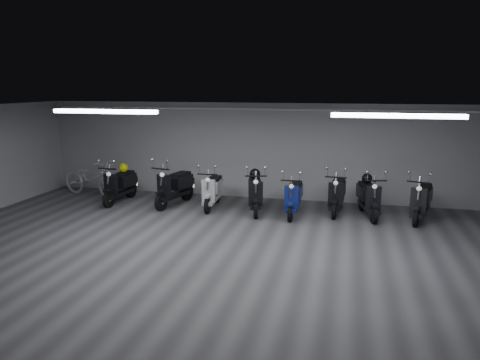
% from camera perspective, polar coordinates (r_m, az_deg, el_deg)
% --- Properties ---
extents(floor, '(14.00, 10.00, 0.01)m').
position_cam_1_polar(floor, '(8.81, -1.57, -10.14)').
color(floor, '#3E3E41').
rests_on(floor, ground).
extents(ceiling, '(14.00, 10.00, 0.01)m').
position_cam_1_polar(ceiling, '(8.18, -1.68, 8.43)').
color(ceiling, slate).
rests_on(ceiling, ground).
extents(back_wall, '(14.00, 0.01, 2.80)m').
position_cam_1_polar(back_wall, '(13.20, 4.06, 3.59)').
color(back_wall, '#97989A').
rests_on(back_wall, ground).
extents(front_wall, '(14.00, 0.01, 2.80)m').
position_cam_1_polar(front_wall, '(4.06, -21.27, -16.90)').
color(front_wall, '#97989A').
rests_on(front_wall, ground).
extents(fluor_strip_left, '(2.40, 0.18, 0.08)m').
position_cam_1_polar(fluor_strip_left, '(10.28, -16.69, 8.28)').
color(fluor_strip_left, white).
rests_on(fluor_strip_left, ceiling).
extents(fluor_strip_right, '(2.40, 0.18, 0.08)m').
position_cam_1_polar(fluor_strip_right, '(8.94, 19.20, 7.66)').
color(fluor_strip_right, white).
rests_on(fluor_strip_right, ceiling).
extents(conduit, '(13.60, 0.05, 0.05)m').
position_cam_1_polar(conduit, '(13.00, 4.08, 8.87)').
color(conduit, white).
rests_on(conduit, back_wall).
extents(scooter_0, '(0.70, 1.84, 1.35)m').
position_cam_1_polar(scooter_0, '(13.26, -14.96, 0.07)').
color(scooter_0, black).
rests_on(scooter_0, floor).
extents(scooter_1, '(1.03, 1.99, 1.41)m').
position_cam_1_polar(scooter_1, '(12.64, -8.31, -0.07)').
color(scooter_1, black).
rests_on(scooter_1, floor).
extents(scooter_2, '(0.70, 1.78, 1.30)m').
position_cam_1_polar(scooter_2, '(12.27, -3.51, -0.60)').
color(scooter_2, silver).
rests_on(scooter_2, floor).
extents(scooter_3, '(1.01, 1.90, 1.35)m').
position_cam_1_polar(scooter_3, '(11.86, 1.92, -0.90)').
color(scooter_3, black).
rests_on(scooter_3, floor).
extents(scooter_4, '(0.59, 1.72, 1.28)m').
position_cam_1_polar(scooter_4, '(11.62, 6.81, -1.42)').
color(scooter_4, navy).
rests_on(scooter_4, floor).
extents(scooter_5, '(0.73, 1.83, 1.33)m').
position_cam_1_polar(scooter_5, '(12.03, 12.19, -1.03)').
color(scooter_5, black).
rests_on(scooter_5, floor).
extents(scooter_8, '(0.94, 1.86, 1.32)m').
position_cam_1_polar(scooter_8, '(11.87, 15.93, -1.42)').
color(scooter_8, black).
rests_on(scooter_8, floor).
extents(scooter_9, '(1.10, 1.90, 1.35)m').
position_cam_1_polar(scooter_9, '(11.94, 21.95, -1.69)').
color(scooter_9, black).
rests_on(scooter_9, floor).
extents(bicycle, '(2.19, 1.24, 1.34)m').
position_cam_1_polar(bicycle, '(14.30, -18.34, 0.70)').
color(bicycle, silver).
rests_on(bicycle, floor).
extents(helmet_0, '(0.29, 0.29, 0.29)m').
position_cam_1_polar(helmet_0, '(12.04, 1.89, 0.78)').
color(helmet_0, black).
rests_on(helmet_0, scooter_3).
extents(helmet_1, '(0.26, 0.26, 0.26)m').
position_cam_1_polar(helmet_1, '(13.42, -14.48, 1.51)').
color(helmet_1, '#C7C70B').
rests_on(helmet_1, scooter_0).
extents(helmet_2, '(0.27, 0.27, 0.27)m').
position_cam_1_polar(helmet_2, '(12.04, 15.73, 0.20)').
color(helmet_2, black).
rests_on(helmet_2, scooter_8).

